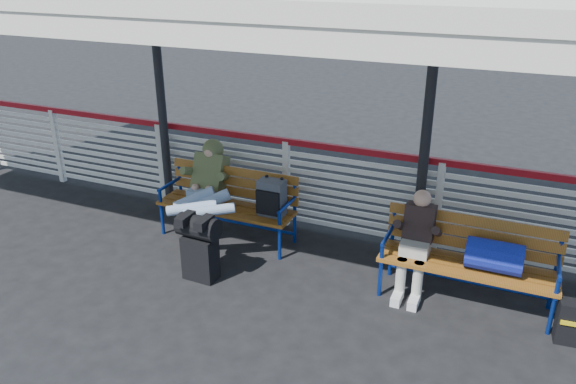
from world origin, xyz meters
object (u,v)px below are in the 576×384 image
at_px(bench_right, 480,255).
at_px(companion_person, 416,242).
at_px(traveler_man, 204,196).
at_px(bench_left, 242,198).
at_px(suitcase_side, 574,323).
at_px(luggage_stack, 199,245).

xyz_separation_m(bench_right, companion_person, (-0.67, -0.01, 0.01)).
distance_m(bench_right, traveler_man, 3.28).
bearing_deg(traveler_man, companion_person, 0.53).
height_order(bench_left, bench_right, bench_left).
relative_size(traveler_man, companion_person, 1.43).
xyz_separation_m(bench_left, suitcase_side, (3.87, -0.62, -0.37)).
bearing_deg(traveler_man, suitcase_side, -3.71).
bearing_deg(bench_left, bench_right, -6.02).
bearing_deg(companion_person, bench_left, 171.95).
relative_size(luggage_stack, bench_right, 0.44).
bearing_deg(suitcase_side, companion_person, 164.48).
xyz_separation_m(bench_left, bench_right, (2.94, -0.31, -0.01)).
xyz_separation_m(luggage_stack, bench_right, (2.94, 0.72, 0.16)).
height_order(luggage_stack, suitcase_side, luggage_stack).
bearing_deg(bench_right, suitcase_side, -18.33).
distance_m(luggage_stack, bench_right, 3.03).
height_order(bench_right, traveler_man, traveler_man).
bearing_deg(luggage_stack, bench_left, 92.30).
height_order(traveler_man, suitcase_side, traveler_man).
xyz_separation_m(luggage_stack, bench_left, (-0.00, 1.03, 0.17)).
xyz_separation_m(traveler_man, suitcase_side, (4.22, -0.27, -0.47)).
relative_size(traveler_man, suitcase_side, 3.71).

